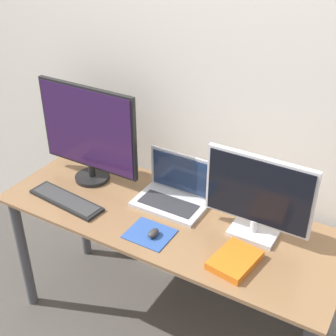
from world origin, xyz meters
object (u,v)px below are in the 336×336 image
(monitor_right, at_px, (258,197))
(book, at_px, (235,260))
(mouse, at_px, (153,233))
(keyboard, at_px, (66,200))
(monitor_left, at_px, (88,133))
(laptop, at_px, (175,191))

(monitor_right, relative_size, book, 2.05)
(mouse, relative_size, book, 0.28)
(monitor_right, bearing_deg, keyboard, -165.17)
(keyboard, bearing_deg, book, 0.96)
(monitor_left, distance_m, monitor_right, 0.90)
(monitor_right, relative_size, keyboard, 1.14)
(keyboard, xyz_separation_m, mouse, (0.51, -0.01, 0.01))
(mouse, height_order, book, mouse)
(keyboard, relative_size, book, 1.81)
(keyboard, bearing_deg, mouse, -1.17)
(laptop, relative_size, mouse, 5.36)
(monitor_left, distance_m, mouse, 0.63)
(keyboard, xyz_separation_m, book, (0.89, 0.01, 0.01))
(monitor_right, xyz_separation_m, keyboard, (-0.88, -0.23, -0.19))
(mouse, bearing_deg, monitor_right, 33.25)
(monitor_right, distance_m, keyboard, 0.93)
(laptop, xyz_separation_m, mouse, (0.06, -0.29, -0.04))
(book, bearing_deg, laptop, 148.78)
(laptop, distance_m, mouse, 0.29)
(laptop, height_order, keyboard, laptop)
(keyboard, distance_m, mouse, 0.51)
(monitor_left, xyz_separation_m, laptop, (0.47, 0.04, -0.21))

